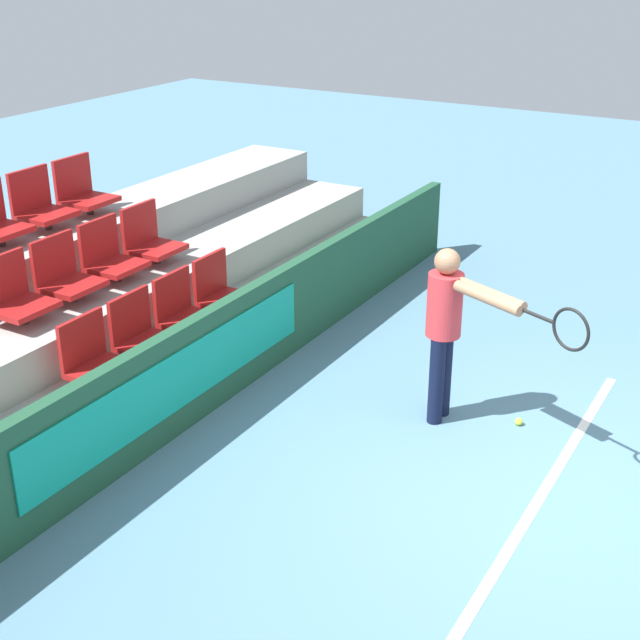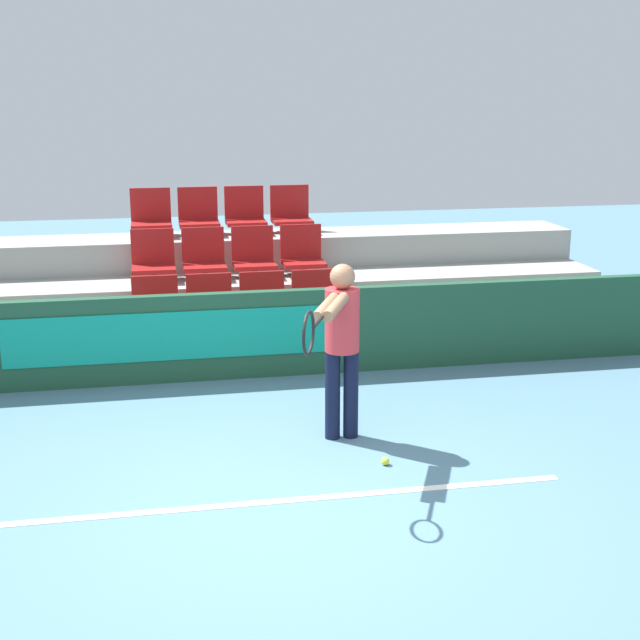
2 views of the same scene
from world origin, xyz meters
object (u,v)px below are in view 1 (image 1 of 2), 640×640
at_px(stadium_chair_0, 94,358).
at_px(stadium_chair_5, 65,275).
at_px(stadium_chair_4, 14,296).
at_px(tennis_ball, 519,422).
at_px(stadium_chair_2, 183,310).
at_px(stadium_chair_3, 220,290).
at_px(stadium_chair_1, 141,333).
at_px(stadium_chair_6, 109,256).
at_px(stadium_chair_11, 82,191).
at_px(stadium_chair_7, 149,239).
at_px(stadium_chair_10, 40,205).
at_px(tennis_player, 451,321).

height_order(stadium_chair_0, stadium_chair_5, stadium_chair_5).
relative_size(stadium_chair_4, tennis_ball, 8.86).
bearing_deg(stadium_chair_5, stadium_chair_2, -55.68).
height_order(stadium_chair_2, stadium_chair_3, same).
bearing_deg(stadium_chair_4, stadium_chair_1, -55.68).
bearing_deg(stadium_chair_6, stadium_chair_11, 55.68).
bearing_deg(stadium_chair_7, stadium_chair_3, -90.00).
bearing_deg(stadium_chair_3, tennis_ball, -90.04).
height_order(stadium_chair_7, stadium_chair_10, stadium_chair_10).
xyz_separation_m(stadium_chair_2, stadium_chair_11, (0.59, 1.72, 0.76)).
xyz_separation_m(stadium_chair_0, stadium_chair_1, (0.59, 0.00, 0.00)).
bearing_deg(stadium_chair_4, stadium_chair_0, -90.00).
bearing_deg(stadium_chair_6, stadium_chair_1, -124.32).
relative_size(stadium_chair_5, tennis_player, 0.38).
bearing_deg(stadium_chair_7, tennis_player, -94.39).
bearing_deg(stadium_chair_10, stadium_chair_1, -108.85).
bearing_deg(stadium_chair_1, stadium_chair_5, 90.00).
xyz_separation_m(stadium_chair_7, stadium_chair_10, (-0.59, 0.86, 0.38)).
height_order(stadium_chair_6, stadium_chair_10, stadium_chair_10).
height_order(stadium_chair_3, stadium_chair_10, stadium_chair_10).
xyz_separation_m(stadium_chair_0, stadium_chair_10, (1.17, 1.72, 0.76)).
distance_m(stadium_chair_7, stadium_chair_11, 0.94).
height_order(stadium_chair_5, stadium_chair_10, stadium_chair_10).
distance_m(stadium_chair_0, tennis_ball, 3.60).
bearing_deg(stadium_chair_10, stadium_chair_3, -71.15).
distance_m(stadium_chair_0, stadium_chair_4, 0.94).
bearing_deg(tennis_ball, tennis_player, 114.50).
height_order(stadium_chair_0, stadium_chair_2, same).
bearing_deg(stadium_chair_3, stadium_chair_0, 180.00).
bearing_deg(stadium_chair_5, stadium_chair_7, 0.00).
height_order(stadium_chair_3, stadium_chair_4, stadium_chair_4).
bearing_deg(tennis_ball, stadium_chair_4, 114.03).
bearing_deg(stadium_chair_2, stadium_chair_4, 143.78).
height_order(stadium_chair_11, tennis_player, stadium_chair_11).
bearing_deg(stadium_chair_2, tennis_player, -82.60).
bearing_deg(stadium_chair_11, stadium_chair_6, -124.32).
relative_size(stadium_chair_0, stadium_chair_3, 1.00).
bearing_deg(stadium_chair_10, stadium_chair_7, -55.68).
distance_m(stadium_chair_1, stadium_chair_11, 2.21).
relative_size(stadium_chair_3, tennis_player, 0.38).
relative_size(stadium_chair_7, tennis_player, 0.38).
distance_m(stadium_chair_2, stadium_chair_11, 1.97).
relative_size(stadium_chair_0, tennis_player, 0.38).
bearing_deg(stadium_chair_7, stadium_chair_5, 180.00).
bearing_deg(stadium_chair_1, stadium_chair_2, 0.00).
bearing_deg(stadium_chair_2, stadium_chair_5, 124.32).
bearing_deg(tennis_ball, stadium_chair_6, 98.43).
bearing_deg(tennis_ball, stadium_chair_11, 89.97).
relative_size(stadium_chair_10, stadium_chair_11, 1.00).
bearing_deg(stadium_chair_4, stadium_chair_7, 0.00).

